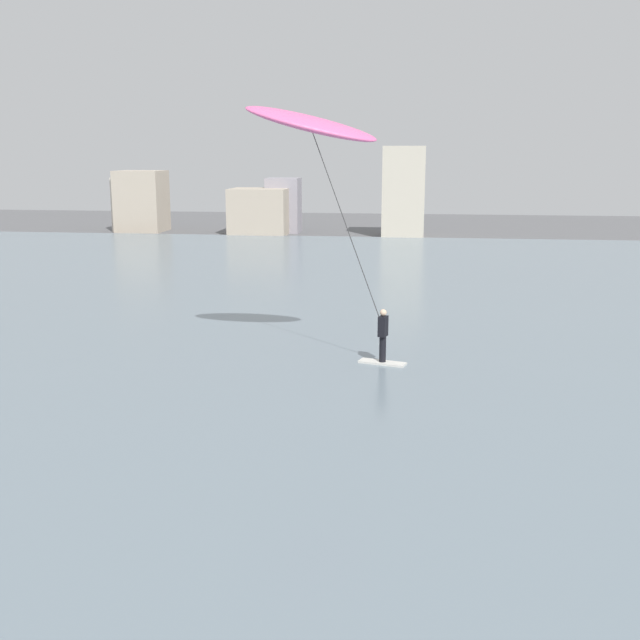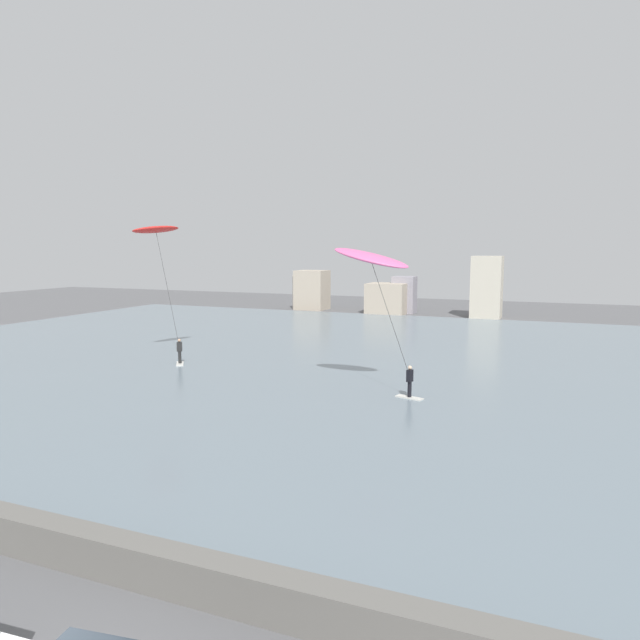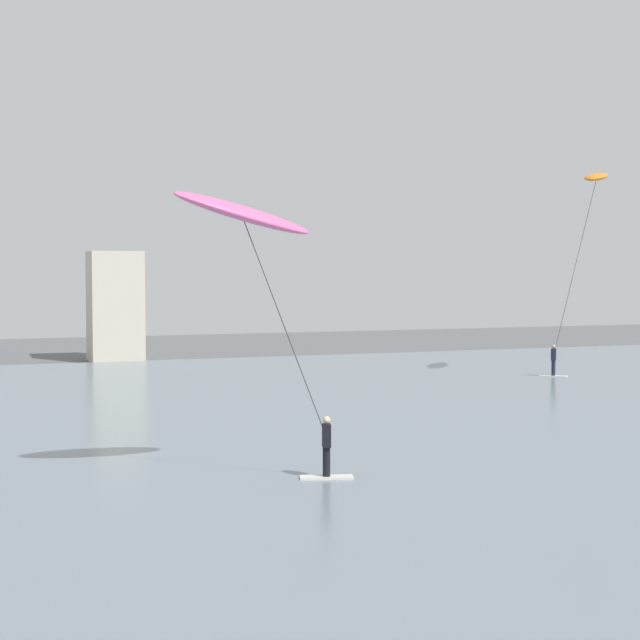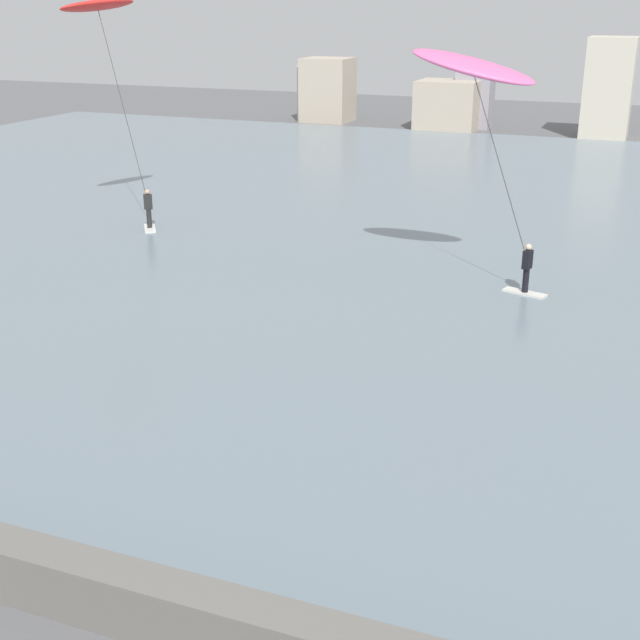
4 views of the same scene
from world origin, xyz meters
The scene contains 3 objects.
water_bay centered at (0.00, 30.67, 0.05)m, with size 84.00×52.00×0.10m, color slate.
far_shore_buildings centered at (-10.99, 58.92, 2.45)m, with size 24.67×5.43×6.69m.
kitesurfer_pink centered at (-0.84, 22.07, 6.61)m, with size 4.85×1.85×7.71m.
Camera 1 is at (2.21, -0.18, 6.24)m, focal length 42.98 mm.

